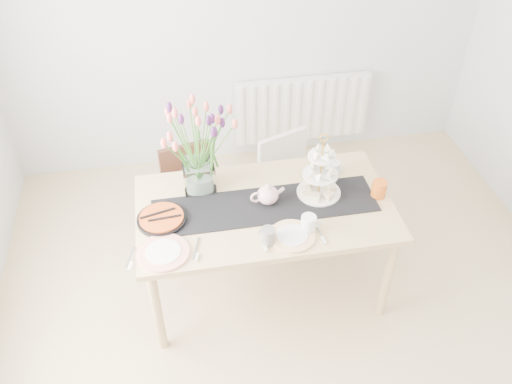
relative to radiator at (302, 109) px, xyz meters
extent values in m
plane|color=tan|center=(-0.50, -2.19, -0.45)|extent=(4.50, 4.50, 0.00)
plane|color=silver|center=(-0.50, 0.06, 0.85)|extent=(4.00, 0.00, 4.00)
cube|color=white|center=(0.00, 0.00, 0.00)|extent=(1.20, 0.08, 0.60)
cube|color=tan|center=(-0.64, -1.55, 0.28)|extent=(1.60, 0.90, 0.04)
cylinder|color=tan|center=(-1.37, -1.93, -0.09)|extent=(0.06, 0.06, 0.71)
cylinder|color=tan|center=(0.09, -1.93, -0.09)|extent=(0.06, 0.06, 0.71)
cylinder|color=tan|center=(-1.37, -1.17, -0.09)|extent=(0.06, 0.06, 0.71)
cylinder|color=tan|center=(0.09, -1.17, -0.09)|extent=(0.06, 0.06, 0.71)
cube|color=#391D15|center=(-1.05, -1.00, -0.06)|extent=(0.46, 0.46, 0.04)
cube|color=#391D15|center=(-1.09, -0.83, 0.14)|extent=(0.38, 0.13, 0.36)
cylinder|color=#391D15|center=(-1.19, -1.22, -0.27)|extent=(0.04, 0.04, 0.37)
cylinder|color=#391D15|center=(-0.84, -1.13, -0.27)|extent=(0.04, 0.04, 0.37)
cylinder|color=#391D15|center=(-1.27, -0.87, -0.27)|extent=(0.04, 0.04, 0.37)
cylinder|color=#391D15|center=(-0.92, -0.78, -0.27)|extent=(0.04, 0.04, 0.37)
cube|color=silver|center=(-0.32, -1.06, -0.04)|extent=(0.52, 0.52, 0.04)
cube|color=silver|center=(-0.38, -0.89, 0.17)|extent=(0.39, 0.18, 0.38)
cylinder|color=silver|center=(-0.42, -1.29, -0.25)|extent=(0.04, 0.04, 0.39)
cylinder|color=silver|center=(-0.09, -1.16, -0.25)|extent=(0.04, 0.04, 0.39)
cylinder|color=silver|center=(-0.55, -0.95, -0.25)|extent=(0.04, 0.04, 0.39)
cylinder|color=silver|center=(-0.21, -0.83, -0.25)|extent=(0.04, 0.04, 0.39)
cube|color=black|center=(-0.64, -1.55, 0.30)|extent=(1.40, 0.35, 0.01)
cube|color=silver|center=(-1.02, -1.29, 0.40)|extent=(0.20, 0.20, 0.20)
cylinder|color=gold|center=(-0.28, -1.49, 0.51)|extent=(0.01, 0.01, 0.41)
cylinder|color=white|center=(-0.28, -1.49, 0.31)|extent=(0.28, 0.28, 0.01)
cylinder|color=white|center=(-0.28, -1.49, 0.46)|extent=(0.22, 0.22, 0.01)
cylinder|color=white|center=(-0.28, -1.49, 0.60)|extent=(0.18, 0.18, 0.01)
cylinder|color=white|center=(-0.13, -1.30, 0.34)|extent=(0.11, 0.11, 0.09)
cylinder|color=black|center=(-1.28, -1.57, 0.31)|extent=(0.30, 0.30, 0.03)
cylinder|color=#C3461B|center=(-1.28, -1.57, 0.33)|extent=(0.27, 0.27, 0.01)
cylinder|color=slate|center=(-0.69, -1.86, 0.35)|extent=(0.12, 0.12, 0.10)
cylinder|color=white|center=(-0.43, -1.80, 0.35)|extent=(0.10, 0.10, 0.11)
cylinder|color=#DD5D18|center=(0.09, -1.58, 0.36)|extent=(0.13, 0.13, 0.11)
cylinder|color=white|center=(-1.29, -1.84, 0.31)|extent=(0.37, 0.37, 0.02)
cylinder|color=silver|center=(-0.54, -1.84, 0.31)|extent=(0.30, 0.30, 0.01)
camera|label=1|loc=(-1.15, -4.02, 2.55)|focal=38.00mm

